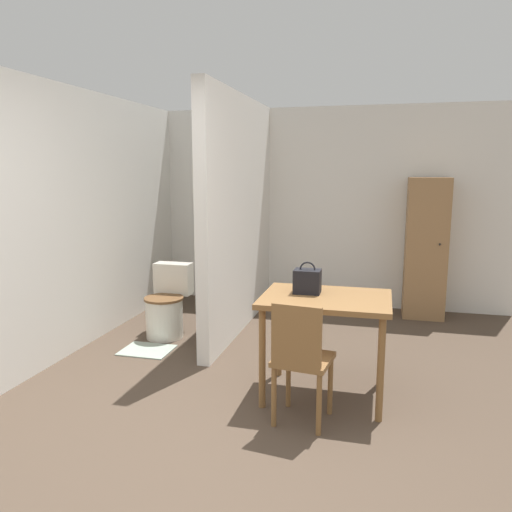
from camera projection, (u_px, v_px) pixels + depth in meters
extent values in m
plane|color=#4C3D30|center=(212.00, 476.00, 2.86)|extent=(16.00, 16.00, 0.00)
cube|color=white|center=(312.00, 208.00, 6.41)|extent=(4.88, 0.12, 2.50)
cube|color=white|center=(86.00, 218.00, 4.99)|extent=(0.12, 4.88, 2.50)
cube|color=white|center=(239.00, 215.00, 5.37)|extent=(0.12, 2.37, 2.50)
cube|color=brown|center=(326.00, 299.00, 3.75)|extent=(0.96, 0.72, 0.04)
cylinder|color=brown|center=(262.00, 358.00, 3.63)|extent=(0.05, 0.05, 0.75)
cylinder|color=brown|center=(381.00, 370.00, 3.42)|extent=(0.05, 0.05, 0.75)
cylinder|color=brown|center=(279.00, 333.00, 4.21)|extent=(0.05, 0.05, 0.75)
cylinder|color=brown|center=(381.00, 341.00, 4.00)|extent=(0.05, 0.05, 0.75)
cube|color=brown|center=(303.00, 359.00, 3.43)|extent=(0.42, 0.42, 0.04)
cube|color=brown|center=(296.00, 336.00, 3.23)|extent=(0.34, 0.07, 0.41)
cylinder|color=brown|center=(288.00, 379.00, 3.67)|extent=(0.04, 0.04, 0.43)
cylinder|color=brown|center=(330.00, 386.00, 3.55)|extent=(0.04, 0.04, 0.43)
cylinder|color=brown|center=(274.00, 397.00, 3.38)|extent=(0.04, 0.04, 0.43)
cylinder|color=brown|center=(319.00, 405.00, 3.27)|extent=(0.04, 0.04, 0.43)
cylinder|color=silver|center=(164.00, 318.00, 5.19)|extent=(0.38, 0.38, 0.41)
cylinder|color=brown|center=(164.00, 298.00, 5.16)|extent=(0.41, 0.41, 0.02)
cube|color=silver|center=(174.00, 278.00, 5.38)|extent=(0.40, 0.18, 0.34)
cube|color=black|center=(307.00, 281.00, 3.83)|extent=(0.20, 0.15, 0.18)
torus|color=black|center=(308.00, 270.00, 3.82)|extent=(0.12, 0.01, 0.12)
cube|color=#997047|center=(426.00, 248.00, 5.86)|extent=(0.46, 0.45, 1.64)
sphere|color=black|center=(440.00, 244.00, 5.59)|extent=(0.02, 0.02, 0.02)
cube|color=#99A899|center=(147.00, 350.00, 4.83)|extent=(0.48, 0.39, 0.01)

